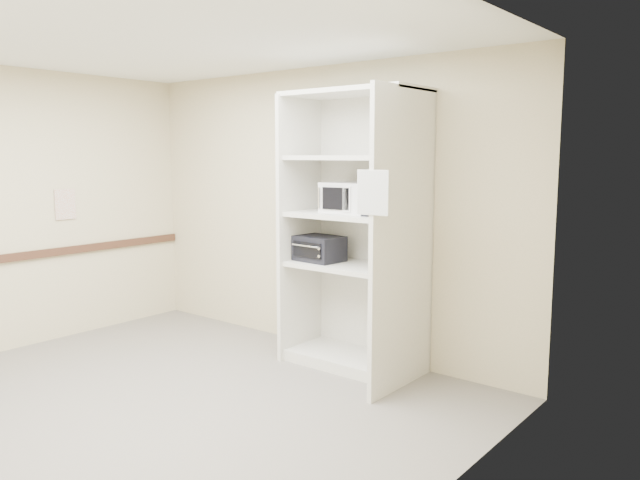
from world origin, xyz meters
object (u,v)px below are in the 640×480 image
Objects in this scene: microwave at (350,198)px; toaster_oven_lower at (319,248)px; shelving_unit at (358,241)px; toaster_oven_upper at (389,203)px.

microwave reaches higher than toaster_oven_lower.
shelving_unit is at bearing -20.53° from microwave.
shelving_unit is at bearing 9.87° from toaster_oven_lower.
shelving_unit reaches higher than toaster_oven_upper.
shelving_unit is 6.50× the size of toaster_oven_upper.
microwave is 0.55m from toaster_oven_lower.
shelving_unit is 5.90× the size of toaster_oven_lower.
microwave is 1.08× the size of toaster_oven_lower.
toaster_oven_upper is (0.33, -0.02, 0.35)m from shelving_unit.
toaster_oven_lower is at bearing -167.52° from microwave.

